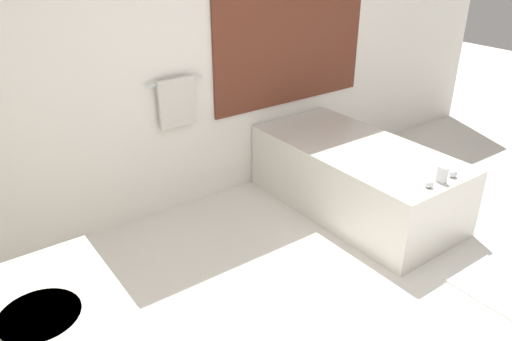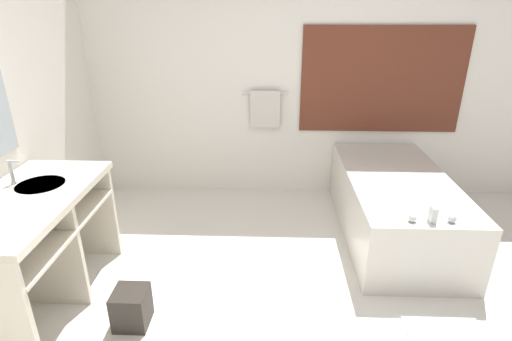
{
  "view_description": "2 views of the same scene",
  "coord_description": "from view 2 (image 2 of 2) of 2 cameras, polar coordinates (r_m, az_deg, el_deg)",
  "views": [
    {
      "loc": [
        -2.05,
        -1.35,
        2.27
      ],
      "look_at": [
        -0.46,
        0.85,
        0.93
      ],
      "focal_mm": 35.0,
      "sensor_mm": 36.0,
      "label": 1
    },
    {
      "loc": [
        -0.24,
        -2.08,
        2.04
      ],
      "look_at": [
        -0.35,
        0.92,
        0.78
      ],
      "focal_mm": 28.0,
      "sensor_mm": 36.0,
      "label": 2
    }
  ],
  "objects": [
    {
      "name": "vanity_counter",
      "position": [
        3.15,
        -29.06,
        -7.1
      ],
      "size": [
        0.68,
        1.3,
        0.87
      ],
      "color": "beige",
      "rests_on": "ground_plane"
    },
    {
      "name": "bathtub",
      "position": [
        3.94,
        19.19,
        -4.34
      ],
      "size": [
        0.91,
        1.83,
        0.71
      ],
      "color": "silver",
      "rests_on": "ground_plane"
    },
    {
      "name": "ground_plane",
      "position": [
        2.92,
        6.74,
        -21.67
      ],
      "size": [
        16.0,
        16.0,
        0.0
      ],
      "primitive_type": "plane",
      "color": "silver",
      "rests_on": "ground"
    },
    {
      "name": "sink_faucet",
      "position": [
        3.25,
        -31.52,
        -0.24
      ],
      "size": [
        0.09,
        0.04,
        0.18
      ],
      "color": "silver",
      "rests_on": "vanity_counter"
    },
    {
      "name": "wall_back_with_blinds",
      "position": [
        4.37,
        5.86,
        13.57
      ],
      "size": [
        7.4,
        0.13,
        2.7
      ],
      "color": "white",
      "rests_on": "ground_plane"
    },
    {
      "name": "waste_bin",
      "position": [
        2.98,
        -17.35,
        -18.17
      ],
      "size": [
        0.23,
        0.23,
        0.27
      ],
      "color": "#2D2823",
      "rests_on": "ground_plane"
    }
  ]
}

